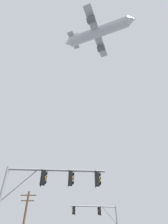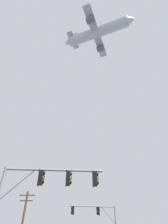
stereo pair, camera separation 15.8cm
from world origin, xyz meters
name	(u,v)px [view 1 (the left image)]	position (x,y,z in m)	size (l,w,h in m)	color
signal_pole_near	(44,188)	(-2.39, 7.30, 4.73)	(6.62, 0.74, 6.07)	gray
signal_pole_far	(100,219)	(2.23, 21.55, 4.69)	(6.09, 1.02, 6.22)	gray
utility_pole	(23,222)	(-7.77, 22.60, 4.38)	(2.20, 0.28, 8.18)	brown
airplane	(98,32)	(4.31, 23.29, 53.09)	(21.51, 16.62, 6.03)	#B7BCC6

